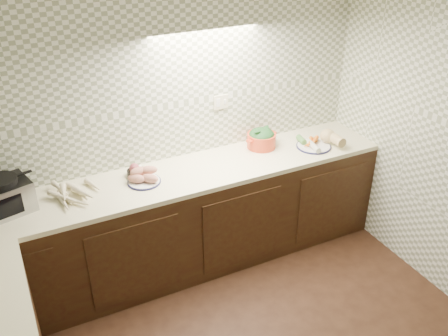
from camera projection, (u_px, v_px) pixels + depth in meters
name	position (u px, v px, depth m)	size (l,w,h in m)	color
room	(282.00, 185.00, 2.38)	(3.60, 3.60, 2.60)	black
counter	(126.00, 317.00, 3.22)	(3.60, 3.60, 0.90)	black
toaster_oven	(3.00, 196.00, 3.42)	(0.42, 0.36, 0.26)	black
parsnip_pile	(75.00, 193.00, 3.63)	(0.32, 0.42, 0.08)	beige
sweet_potato_plate	(144.00, 177.00, 3.81)	(0.26, 0.26, 0.12)	#13133E
onion_bowl	(136.00, 171.00, 3.89)	(0.15, 0.15, 0.11)	black
dutch_oven	(261.00, 138.00, 4.31)	(0.32, 0.30, 0.17)	red
veg_plate	(320.00, 140.00, 4.35)	(0.38, 0.31, 0.14)	#13133E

